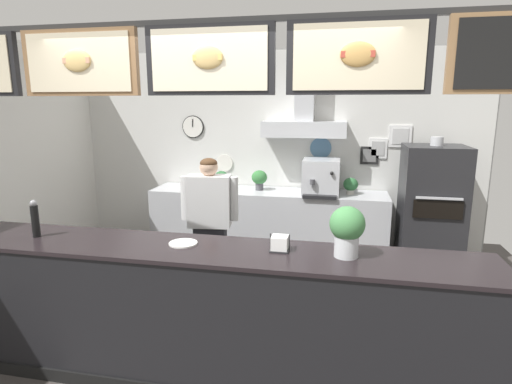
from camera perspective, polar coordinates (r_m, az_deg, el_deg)
ground_plane at (r=3.92m, az=-3.82°, el=-19.42°), size 6.54×6.54×0.00m
back_wall_assembly at (r=5.50m, az=2.23°, el=5.89°), size 5.45×2.84×2.73m
service_counter at (r=3.24m, az=-6.46°, el=-16.23°), size 3.99×0.61×1.03m
back_prep_counter at (r=5.49m, az=1.60°, el=-4.73°), size 3.02×0.63×0.94m
pizza_oven at (r=5.29m, az=22.71°, el=-2.64°), size 0.68×0.70×1.67m
shop_worker at (r=4.28m, az=-6.28°, el=-4.83°), size 0.58×0.27×1.52m
espresso_machine at (r=5.24m, az=8.88°, el=2.06°), size 0.45×0.57×0.43m
potted_sage at (r=5.40m, az=0.47°, el=1.87°), size 0.20×0.20×0.26m
potted_rosemary at (r=5.53m, az=-4.74°, el=1.76°), size 0.19×0.19×0.23m
potted_oregano at (r=5.30m, az=12.78°, el=0.94°), size 0.18×0.18×0.21m
condiment_plate at (r=3.14m, az=-9.90°, el=-6.90°), size 0.21×0.21×0.01m
napkin_holder at (r=2.96m, az=3.26°, el=-7.06°), size 0.14×0.13×0.12m
basil_vase at (r=2.86m, az=12.31°, el=-5.13°), size 0.24×0.24×0.35m
pepper_grinder at (r=3.64m, az=-27.91°, el=-3.24°), size 0.06×0.06×0.29m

